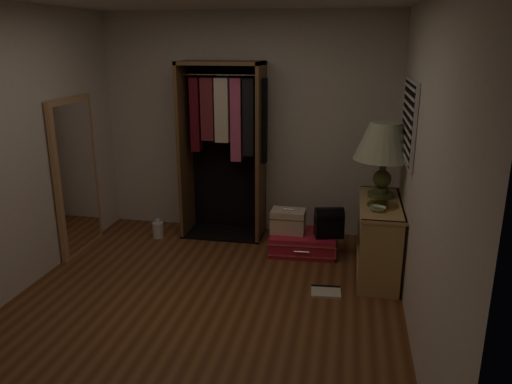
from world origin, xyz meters
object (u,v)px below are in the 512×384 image
at_px(open_wardrobe, 226,135).
at_px(white_jug, 158,230).
at_px(console_bookshelf, 378,235).
at_px(table_lamp, 385,143).
at_px(pink_suitcase, 303,242).
at_px(train_case, 288,221).
at_px(black_bag, 329,222).
at_px(floor_mirror, 76,176).

height_order(open_wardrobe, white_jug, open_wardrobe).
distance_m(console_bookshelf, table_lamp, 0.92).
xyz_separation_m(open_wardrobe, pink_suitcase, (0.97, -0.40, -1.10)).
bearing_deg(train_case, console_bookshelf, -19.26).
height_order(train_case, white_jug, train_case).
height_order(console_bookshelf, open_wardrobe, open_wardrobe).
bearing_deg(console_bookshelf, white_jug, 170.08).
distance_m(train_case, black_bag, 0.45).
relative_size(floor_mirror, white_jug, 7.44).
bearing_deg(pink_suitcase, console_bookshelf, -26.06).
xyz_separation_m(black_bag, white_jug, (-2.03, 0.15, -0.30)).
bearing_deg(console_bookshelf, floor_mirror, -179.29).
bearing_deg(floor_mirror, table_lamp, 3.42).
relative_size(black_bag, white_jug, 1.48).
relative_size(train_case, white_jug, 1.66).
bearing_deg(table_lamp, white_jug, 173.50).
relative_size(open_wardrobe, floor_mirror, 1.21).
distance_m(floor_mirror, train_case, 2.37).
bearing_deg(white_jug, console_bookshelf, -9.92).
bearing_deg(pink_suitcase, open_wardrobe, 154.93).
xyz_separation_m(table_lamp, white_jug, (-2.54, 0.29, -1.20)).
bearing_deg(train_case, open_wardrobe, 154.76).
height_order(console_bookshelf, pink_suitcase, console_bookshelf).
height_order(open_wardrobe, black_bag, open_wardrobe).
distance_m(open_wardrobe, black_bag, 1.56).
xyz_separation_m(console_bookshelf, pink_suitcase, (-0.79, 0.34, -0.28)).
distance_m(open_wardrobe, pink_suitcase, 1.52).
bearing_deg(black_bag, floor_mirror, 173.70).
bearing_deg(white_jug, train_case, -3.51).
bearing_deg(black_bag, console_bookshelf, -43.85).
xyz_separation_m(console_bookshelf, open_wardrobe, (-1.75, 0.73, 0.82)).
bearing_deg(floor_mirror, black_bag, 7.06).
distance_m(pink_suitcase, table_lamp, 1.44).
distance_m(console_bookshelf, floor_mirror, 3.27).
bearing_deg(console_bookshelf, pink_suitcase, 156.75).
relative_size(floor_mirror, table_lamp, 2.18).
bearing_deg(open_wardrobe, table_lamp, -18.24).
bearing_deg(white_jug, pink_suitcase, -3.47).
relative_size(black_bag, table_lamp, 0.43).
distance_m(black_bag, table_lamp, 1.05).
relative_size(console_bookshelf, floor_mirror, 0.66).
height_order(floor_mirror, pink_suitcase, floor_mirror).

